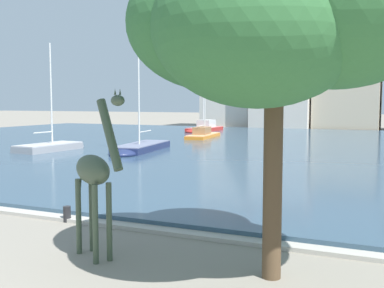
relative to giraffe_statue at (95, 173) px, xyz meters
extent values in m
cube|color=#334C60|center=(-1.01, 28.31, -1.95)|extent=(86.73, 50.83, 0.25)
cube|color=#ADA89E|center=(-1.01, 2.65, -2.02)|extent=(86.73, 0.50, 0.12)
cylinder|color=#3D4C38|center=(0.39, -0.01, -1.14)|extent=(0.14, 0.14, 1.88)
cylinder|color=#3D4C38|center=(0.22, -0.32, -1.14)|extent=(0.14, 0.14, 1.88)
cylinder|color=#3D4C38|center=(-0.44, 0.44, -1.14)|extent=(0.14, 0.14, 1.88)
cylinder|color=#3D4C38|center=(-0.61, 0.13, -1.14)|extent=(0.14, 0.14, 1.88)
ellipsoid|color=#3D4C38|center=(-0.11, 0.06, 0.08)|extent=(1.54, 1.18, 0.72)
cylinder|color=#3D4C38|center=(0.69, -0.38, 0.98)|extent=(0.96, 0.65, 1.61)
ellipsoid|color=#3D4C38|center=(1.05, -0.57, 1.73)|extent=(0.51, 0.42, 0.24)
cone|color=#3D4C38|center=(1.08, -0.52, 1.92)|extent=(0.05, 0.05, 0.14)
cone|color=#3D4C38|center=(1.02, -0.62, 1.92)|extent=(0.05, 0.05, 0.14)
cylinder|color=#3D4C38|center=(-0.71, 0.39, -0.22)|extent=(0.20, 0.13, 0.76)
cube|color=#939399|center=(-16.68, 17.45, -1.72)|extent=(2.37, 5.18, 0.72)
ellipsoid|color=#939399|center=(-16.54, 19.85, -1.72)|extent=(1.97, 1.88, 0.68)
cube|color=#B1B1B5|center=(-16.68, 17.45, -1.33)|extent=(2.33, 5.08, 0.06)
cylinder|color=silver|center=(-16.66, 17.83, 2.28)|extent=(0.12, 0.12, 7.27)
cylinder|color=silver|center=(-16.71, 16.95, -0.46)|extent=(0.19, 1.78, 0.08)
cube|color=navy|center=(-10.65, 20.44, -1.73)|extent=(3.09, 7.06, 0.70)
ellipsoid|color=navy|center=(-10.16, 17.23, -1.73)|extent=(2.21, 2.64, 0.67)
cube|color=slate|center=(-10.65, 20.44, -1.34)|extent=(3.03, 6.92, 0.06)
cylinder|color=silver|center=(-10.57, 19.93, 2.88)|extent=(0.12, 0.12, 8.50)
cylinder|color=silver|center=(-10.76, 21.11, -0.47)|extent=(0.44, 2.37, 0.08)
cube|color=red|center=(-15.37, 43.58, -1.75)|extent=(2.34, 6.50, 0.66)
ellipsoid|color=red|center=(-15.37, 40.50, -1.75)|extent=(2.10, 2.28, 0.63)
cube|color=#C7716E|center=(-15.37, 43.58, -1.38)|extent=(2.30, 6.37, 0.06)
cube|color=silver|center=(-15.37, 44.07, -0.92)|extent=(1.64, 2.28, 0.87)
cylinder|color=silver|center=(-15.37, 43.10, 1.10)|extent=(0.12, 0.12, 5.03)
cylinder|color=silver|center=(-15.37, 44.23, -0.51)|extent=(0.08, 2.27, 0.08)
cube|color=orange|center=(-11.37, 33.64, -1.80)|extent=(2.56, 6.68, 0.56)
ellipsoid|color=orange|center=(-11.73, 36.71, -1.80)|extent=(1.89, 2.45, 0.53)
cube|color=#E2A56E|center=(-11.37, 33.64, -1.49)|extent=(2.51, 6.55, 0.06)
cube|color=#9E7047|center=(-11.31, 33.15, -1.10)|extent=(1.53, 2.41, 0.71)
cylinder|color=silver|center=(-11.43, 34.12, 2.70)|extent=(0.12, 0.12, 8.44)
cylinder|color=silver|center=(-11.29, 32.99, -0.62)|extent=(0.34, 2.27, 0.08)
cylinder|color=brown|center=(4.20, 0.50, 0.02)|extent=(0.41, 0.41, 4.19)
ellipsoid|color=#336B38|center=(4.20, 0.50, 3.65)|extent=(3.26, 3.26, 2.45)
ellipsoid|color=#336B38|center=(5.45, 0.20, 3.51)|extent=(4.19, 4.19, 3.15)
ellipsoid|color=#336B38|center=(4.27, 1.82, 3.27)|extent=(3.17, 3.17, 2.38)
ellipsoid|color=#336B38|center=(3.03, 0.15, 3.34)|extent=(3.77, 3.77, 2.83)
ellipsoid|color=#336B38|center=(4.12, -0.46, 3.10)|extent=(4.08, 4.08, 3.06)
cylinder|color=#232326|center=(-2.91, 2.50, -1.83)|extent=(0.24, 0.24, 0.50)
cube|color=beige|center=(-17.23, 58.37, 4.17)|extent=(7.44, 7.07, 12.49)
cube|color=brown|center=(-17.23, 58.37, 10.81)|extent=(7.59, 7.21, 0.80)
cube|color=beige|center=(-8.83, 55.74, 3.47)|extent=(8.04, 5.74, 11.09)
cube|color=brown|center=(-8.83, 55.74, 9.41)|extent=(8.20, 5.85, 0.80)
cube|color=#C6B293|center=(-0.37, 57.42, 2.33)|extent=(8.35, 6.91, 8.82)
cube|color=#42424C|center=(-0.37, 57.42, 7.15)|extent=(8.51, 7.05, 0.80)
camera|label=1|loc=(6.70, -9.22, 1.71)|focal=44.16mm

